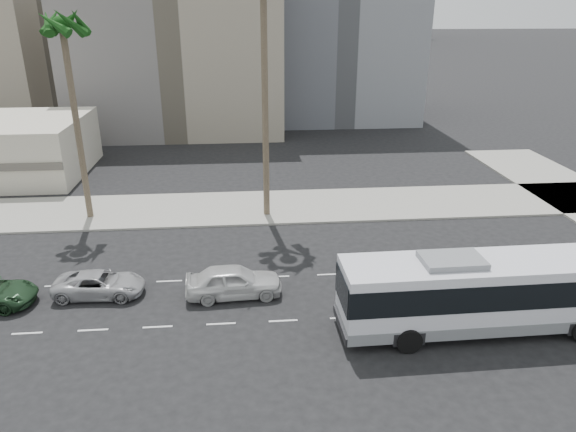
{
  "coord_description": "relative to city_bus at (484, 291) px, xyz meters",
  "views": [
    {
      "loc": [
        -4.67,
        -21.66,
        14.18
      ],
      "look_at": [
        -2.41,
        4.0,
        3.88
      ],
      "focal_mm": 32.71,
      "sensor_mm": 36.0,
      "label": 1
    }
  ],
  "objects": [
    {
      "name": "ground",
      "position": [
        -6.17,
        1.4,
        -2.01
      ],
      "size": [
        700.0,
        700.0,
        0.0
      ],
      "primitive_type": "plane",
      "color": "black",
      "rests_on": "ground"
    },
    {
      "name": "sidewalk_north",
      "position": [
        -6.17,
        16.9,
        -1.93
      ],
      "size": [
        120.0,
        7.0,
        0.15
      ],
      "primitive_type": "cube",
      "color": "gray",
      "rests_on": "ground"
    },
    {
      "name": "midrise_beige_west",
      "position": [
        -18.17,
        46.4,
        6.99
      ],
      "size": [
        24.0,
        18.0,
        18.0
      ],
      "primitive_type": "cube",
      "color": "slate",
      "rests_on": "ground"
    },
    {
      "name": "midrise_gray_center",
      "position": [
        1.83,
        53.4,
        10.99
      ],
      "size": [
        20.0,
        20.0,
        26.0
      ],
      "primitive_type": "cube",
      "color": "slate",
      "rests_on": "ground"
    },
    {
      "name": "city_bus",
      "position": [
        0.0,
        0.0,
        0.0
      ],
      "size": [
        13.35,
        3.27,
        3.82
      ],
      "rotation": [
        0.0,
        0.0,
        0.01
      ],
      "color": "silver",
      "rests_on": "ground"
    },
    {
      "name": "car_a",
      "position": [
        -11.56,
        4.05,
        -1.16
      ],
      "size": [
        2.26,
        5.1,
        1.71
      ],
      "primitive_type": "imported",
      "rotation": [
        0.0,
        0.0,
        1.62
      ],
      "color": "silver",
      "rests_on": "ground"
    },
    {
      "name": "car_b",
      "position": [
        -18.59,
        4.72,
        -1.36
      ],
      "size": [
        2.37,
        4.75,
        1.29
      ],
      "primitive_type": "imported",
      "rotation": [
        0.0,
        0.0,
        1.52
      ],
      "color": "#A4A4A7",
      "rests_on": "ground"
    },
    {
      "name": "palm_mid",
      "position": [
        -21.96,
        15.93,
        10.86
      ],
      "size": [
        4.62,
        4.62,
        14.3
      ],
      "rotation": [
        0.0,
        0.0,
        0.02
      ],
      "color": "brown",
      "rests_on": "ground"
    }
  ]
}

